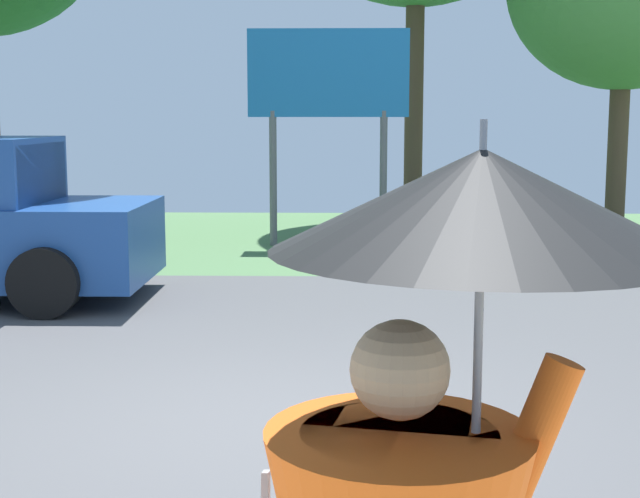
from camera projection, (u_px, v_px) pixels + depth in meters
ground_plane at (294, 334)px, 9.27m from camera, size 40.00×22.00×0.20m
roadside_billboard at (328, 89)px, 14.80m from camera, size 2.60×0.12×3.50m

